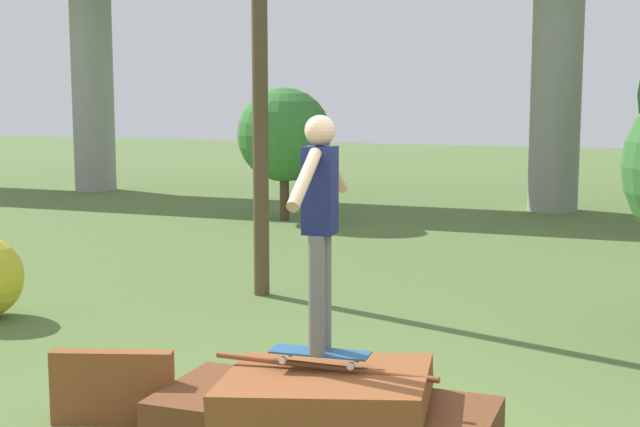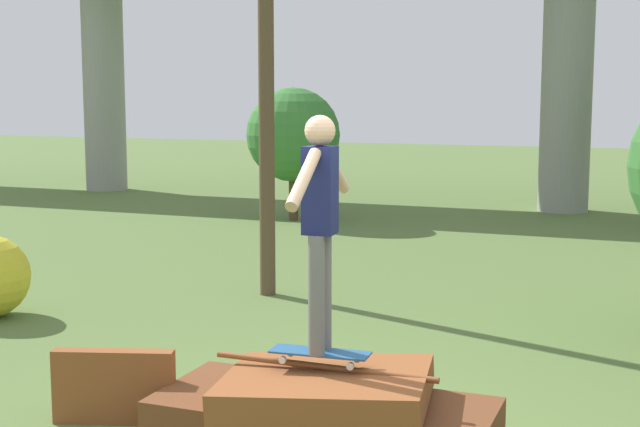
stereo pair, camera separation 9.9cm
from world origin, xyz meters
name	(u,v)px [view 2 (the right image)]	position (x,y,z in m)	size (l,w,h in m)	color
scrap_pile	(324,412)	(0.01, -0.02, 0.25)	(2.49, 1.32, 0.61)	brown
scrap_plank_loose	(114,387)	(-1.68, -0.21, 0.29)	(0.95, 0.43, 0.59)	brown
skateboard	(320,353)	(-0.03, 0.01, 0.68)	(0.75, 0.28, 0.09)	#23517F
skater	(320,215)	(-0.03, 0.01, 1.71)	(0.24, 1.30, 1.72)	slate
tree_behind_left	(293,135)	(-4.98, 10.83, 1.76)	(1.92, 1.92, 2.72)	#4C3823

